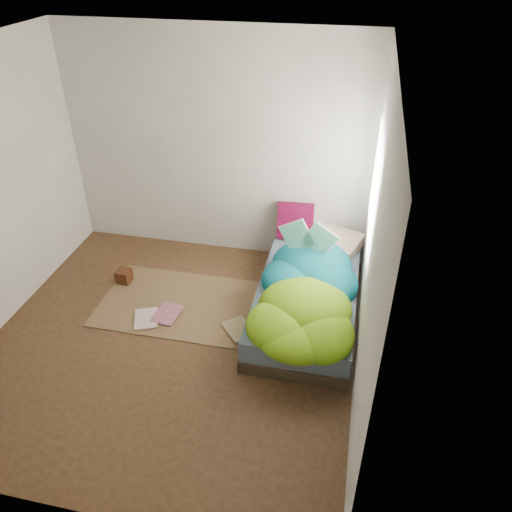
{
  "coord_description": "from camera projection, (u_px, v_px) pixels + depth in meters",
  "views": [
    {
      "loc": [
        1.55,
        -3.34,
        3.38
      ],
      "look_at": [
        0.67,
        0.75,
        0.6
      ],
      "focal_mm": 35.0,
      "sensor_mm": 36.0,
      "label": 1
    }
  ],
  "objects": [
    {
      "name": "rug",
      "position": [
        177.0,
        303.0,
        5.33
      ],
      "size": [
        1.6,
        1.1,
        0.01
      ],
      "primitive_type": "cube",
      "color": "brown",
      "rests_on": "ground"
    },
    {
      "name": "room_walls",
      "position": [
        155.0,
        189.0,
        3.96
      ],
      "size": [
        3.54,
        3.54,
        2.62
      ],
      "color": "beige",
      "rests_on": "ground"
    },
    {
      "name": "open_book",
      "position": [
        309.0,
        230.0,
        5.0
      ],
      "size": [
        0.5,
        0.17,
        0.3
      ],
      "primitive_type": null,
      "rotation": [
        0.0,
        0.0,
        -0.13
      ],
      "color": "#2A8335",
      "rests_on": "duvet"
    },
    {
      "name": "duvet",
      "position": [
        306.0,
        284.0,
        4.77
      ],
      "size": [
        0.96,
        1.84,
        0.34
      ],
      "primitive_type": null,
      "color": "#065D6A",
      "rests_on": "bed"
    },
    {
      "name": "ground",
      "position": [
        172.0,
        340.0,
        4.86
      ],
      "size": [
        3.5,
        3.5,
        0.0
      ],
      "primitive_type": "cube",
      "color": "#402818",
      "rests_on": "ground"
    },
    {
      "name": "wooden_box",
      "position": [
        124.0,
        276.0,
        5.6
      ],
      "size": [
        0.16,
        0.16,
        0.15
      ],
      "primitive_type": "cube",
      "rotation": [
        0.0,
        0.0,
        -0.07
      ],
      "color": "#371A0C",
      "rests_on": "rug"
    },
    {
      "name": "pillow_floral",
      "position": [
        331.0,
        241.0,
        5.61
      ],
      "size": [
        0.74,
        0.61,
        0.14
      ],
      "primitive_type": "cube",
      "rotation": [
        0.0,
        0.0,
        -0.39
      ],
      "color": "beige",
      "rests_on": "bed"
    },
    {
      "name": "floor_book_c",
      "position": [
        228.0,
        333.0,
        4.91
      ],
      "size": [
        0.4,
        0.41,
        0.02
      ],
      "primitive_type": "imported",
      "rotation": [
        0.0,
        0.0,
        0.71
      ],
      "color": "tan",
      "rests_on": "rug"
    },
    {
      "name": "pillow_magenta",
      "position": [
        295.0,
        221.0,
        5.72
      ],
      "size": [
        0.42,
        0.17,
        0.41
      ],
      "primitive_type": "cube",
      "rotation": [
        0.0,
        0.0,
        0.12
      ],
      "color": "#4A041E",
      "rests_on": "bed"
    },
    {
      "name": "floor_book_b",
      "position": [
        156.0,
        312.0,
        5.17
      ],
      "size": [
        0.27,
        0.35,
        0.03
      ],
      "primitive_type": "imported",
      "rotation": [
        0.0,
        0.0,
        -0.09
      ],
      "color": "pink",
      "rests_on": "rug"
    },
    {
      "name": "floor_book_a",
      "position": [
        134.0,
        320.0,
        5.07
      ],
      "size": [
        0.33,
        0.38,
        0.02
      ],
      "primitive_type": "imported",
      "rotation": [
        0.0,
        0.0,
        0.37
      ],
      "color": "white",
      "rests_on": "rug"
    },
    {
      "name": "bed",
      "position": [
        307.0,
        298.0,
        5.14
      ],
      "size": [
        1.0,
        2.0,
        0.34
      ],
      "color": "#342B1C",
      "rests_on": "ground"
    }
  ]
}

